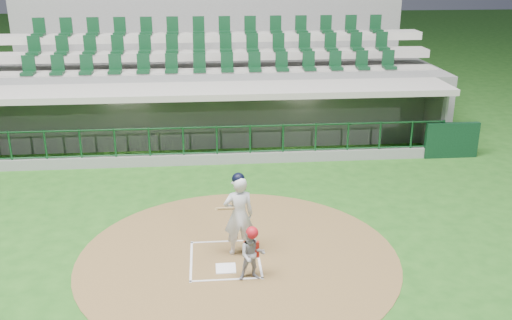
# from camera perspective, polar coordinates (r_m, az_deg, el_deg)

# --- Properties ---
(ground) EXTENTS (120.00, 120.00, 0.00)m
(ground) POSITION_cam_1_polar(r_m,az_deg,el_deg) (13.15, -3.16, -9.30)
(ground) COLOR #1D4D16
(ground) RESTS_ON ground
(dirt_circle) EXTENTS (7.20, 7.20, 0.01)m
(dirt_circle) POSITION_cam_1_polar(r_m,az_deg,el_deg) (12.98, -1.79, -9.66)
(dirt_circle) COLOR brown
(dirt_circle) RESTS_ON ground
(home_plate) EXTENTS (0.43, 0.43, 0.02)m
(home_plate) POSITION_cam_1_polar(r_m,az_deg,el_deg) (12.53, -3.04, -10.76)
(home_plate) COLOR white
(home_plate) RESTS_ON dirt_circle
(batter_box_chalk) EXTENTS (1.55, 1.80, 0.01)m
(batter_box_chalk) POSITION_cam_1_polar(r_m,az_deg,el_deg) (12.88, -3.11, -9.88)
(batter_box_chalk) COLOR white
(batter_box_chalk) RESTS_ON ground
(dugout_structure) EXTENTS (16.40, 3.70, 3.00)m
(dugout_structure) POSITION_cam_1_polar(r_m,az_deg,el_deg) (20.08, -3.70, 4.02)
(dugout_structure) COLOR slate
(dugout_structure) RESTS_ON ground
(seating_deck) EXTENTS (17.00, 6.72, 5.15)m
(seating_deck) POSITION_cam_1_polar(r_m,az_deg,el_deg) (22.95, -4.30, 7.20)
(seating_deck) COLOR slate
(seating_deck) RESTS_ON ground
(batter) EXTENTS (0.91, 0.92, 1.95)m
(batter) POSITION_cam_1_polar(r_m,az_deg,el_deg) (12.68, -1.75, -5.45)
(batter) COLOR silver
(batter) RESTS_ON dirt_circle
(catcher) EXTENTS (0.56, 0.44, 1.20)m
(catcher) POSITION_cam_1_polar(r_m,az_deg,el_deg) (11.88, -0.39, -9.32)
(catcher) COLOR #96969C
(catcher) RESTS_ON dirt_circle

